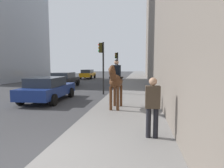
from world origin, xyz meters
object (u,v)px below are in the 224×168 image
mounted_horse_near (116,81)px  pedestrian_greeting (152,103)px  car_near_lane (64,79)px  traffic_light_far_curb (117,62)px  car_far_lane (88,74)px  traffic_light_near_curb (102,60)px  car_mid_lane (48,89)px

mounted_horse_near → pedestrian_greeting: size_ratio=1.37×
mounted_horse_near → pedestrian_greeting: 3.73m
mounted_horse_near → car_near_lane: bearing=-141.2°
traffic_light_far_curb → car_far_lane: bearing=42.7°
car_near_lane → traffic_light_far_curb: bearing=-39.8°
car_near_lane → car_far_lane: (11.57, 0.96, 0.00)m
traffic_light_near_curb → car_far_lane: bearing=19.7°
mounted_horse_near → car_far_lane: mounted_horse_near is taller
pedestrian_greeting → car_mid_lane: pedestrian_greeting is taller
car_far_lane → traffic_light_near_curb: size_ratio=1.15×
pedestrian_greeting → traffic_light_near_curb: 8.95m
car_far_lane → traffic_light_near_curb: bearing=-161.9°
car_far_lane → traffic_light_near_curb: 16.62m
car_mid_lane → traffic_light_far_curb: (12.68, -2.59, 1.74)m
pedestrian_greeting → car_far_lane: bearing=19.3°
car_near_lane → traffic_light_far_curb: 7.44m
car_mid_lane → mounted_horse_near: bearing=-114.5°
mounted_horse_near → car_mid_lane: mounted_horse_near is taller
mounted_horse_near → traffic_light_near_curb: 5.25m
car_mid_lane → car_near_lane: bearing=13.4°
car_mid_lane → car_far_lane: same height
car_far_lane → traffic_light_far_curb: bearing=-138.9°
pedestrian_greeting → traffic_light_far_curb: traffic_light_far_curb is taller
mounted_horse_near → pedestrian_greeting: bearing=27.0°
pedestrian_greeting → traffic_light_near_curb: (8.26, 3.13, 1.45)m
mounted_horse_near → car_near_lane: (8.84, 6.25, -0.67)m
car_mid_lane → car_far_lane: bearing=7.1°
mounted_horse_near → car_mid_lane: (1.85, 4.37, -0.68)m
car_near_lane → traffic_light_near_curb: 6.34m
car_far_lane → traffic_light_near_curb: traffic_light_near_curb is taller
car_near_lane → car_mid_lane: bearing=-166.6°
mounted_horse_near → car_far_lane: bearing=-157.0°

